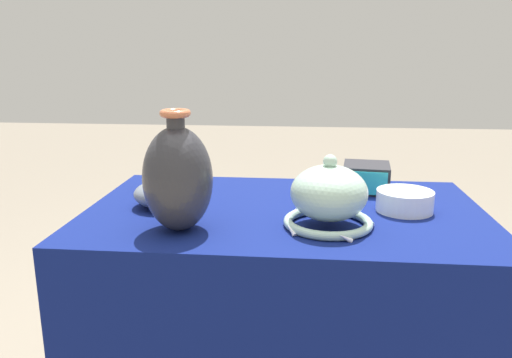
{
  "coord_description": "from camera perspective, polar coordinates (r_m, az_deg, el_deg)",
  "views": [
    {
      "loc": [
        0.05,
        -1.29,
        1.2
      ],
      "look_at": [
        -0.07,
        -0.12,
        0.9
      ],
      "focal_mm": 35.0,
      "sensor_mm": 36.0,
      "label": 1
    }
  ],
  "objects": [
    {
      "name": "bowl_shallow_slate",
      "position": [
        1.39,
        -10.53,
        -1.64
      ],
      "size": [
        0.16,
        0.16,
        0.07
      ],
      "primitive_type": "ellipsoid",
      "color": "slate",
      "rests_on": "display_table"
    },
    {
      "name": "pot_squat_cobalt",
      "position": [
        1.44,
        8.25,
        -1.38
      ],
      "size": [
        0.14,
        0.14,
        0.05
      ],
      "primitive_type": "cylinder",
      "color": "#3851A8",
      "rests_on": "display_table"
    },
    {
      "name": "cup_wide_teal",
      "position": [
        1.55,
        -10.22,
        0.45
      ],
      "size": [
        0.12,
        0.12,
        0.09
      ],
      "color": "teal",
      "rests_on": "display_table"
    },
    {
      "name": "pot_squat_porcelain",
      "position": [
        1.39,
        16.63,
        -2.41
      ],
      "size": [
        0.15,
        0.15,
        0.06
      ],
      "primitive_type": "cylinder",
      "color": "white",
      "rests_on": "display_table"
    },
    {
      "name": "vase_tall_bulbous",
      "position": [
        1.18,
        -8.93,
        0.13
      ],
      "size": [
        0.16,
        0.16,
        0.29
      ],
      "color": "#2D2D33",
      "rests_on": "display_table"
    },
    {
      "name": "vase_dome_bell",
      "position": [
        1.21,
        8.31,
        -2.17
      ],
      "size": [
        0.22,
        0.23,
        0.18
      ],
      "color": "#A8CCB7",
      "rests_on": "display_table"
    },
    {
      "name": "mosaic_tile_box",
      "position": [
        1.56,
        12.47,
        0.17
      ],
      "size": [
        0.15,
        0.16,
        0.08
      ],
      "rotation": [
        0.0,
        0.0,
        -0.11
      ],
      "color": "#232328",
      "rests_on": "display_table"
    },
    {
      "name": "display_table",
      "position": [
        1.37,
        3.22,
        -7.54
      ],
      "size": [
        1.07,
        0.67,
        0.79
      ],
      "color": "olive",
      "rests_on": "ground_plane"
    }
  ]
}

